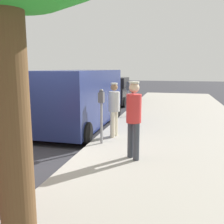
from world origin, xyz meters
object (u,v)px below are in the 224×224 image
(parking_meter_far, at_px, (128,93))
(parked_van, at_px, (80,97))
(parking_meter_near, at_px, (101,107))
(parked_sedan_ahead, at_px, (115,92))
(pedestrian_in_red, at_px, (134,115))
(pedestrian_in_gray, at_px, (114,106))

(parking_meter_far, height_order, parked_van, parked_van)
(parking_meter_near, height_order, parked_sedan_ahead, parking_meter_near)
(parked_van, bearing_deg, parked_sedan_ahead, 92.41)
(pedestrian_in_red, xyz_separation_m, parked_sedan_ahead, (-2.84, 10.01, -0.43))
(parked_van, bearing_deg, pedestrian_in_gray, -41.83)
(pedestrian_in_red, bearing_deg, parked_sedan_ahead, 105.82)
(parking_meter_near, xyz_separation_m, parking_meter_far, (0.00, 4.04, 0.00))
(pedestrian_in_red, height_order, parked_sedan_ahead, pedestrian_in_red)
(parking_meter_far, height_order, pedestrian_in_gray, pedestrian_in_gray)
(pedestrian_in_red, bearing_deg, parking_meter_near, 137.09)
(parking_meter_near, height_order, parking_meter_far, same)
(pedestrian_in_red, height_order, parked_van, parked_van)
(parking_meter_far, xyz_separation_m, parked_van, (-1.50, -1.77, -0.03))
(parking_meter_far, relative_size, parked_van, 0.29)
(parking_meter_far, distance_m, parked_van, 2.32)
(pedestrian_in_gray, distance_m, parked_sedan_ahead, 8.51)
(pedestrian_in_gray, xyz_separation_m, parked_sedan_ahead, (-1.96, 8.27, -0.34))
(parking_meter_near, xyz_separation_m, parked_sedan_ahead, (-1.79, 9.03, -0.43))
(parking_meter_far, distance_m, parked_sedan_ahead, 5.33)
(parking_meter_near, distance_m, pedestrian_in_gray, 0.79)
(parking_meter_near, distance_m, parking_meter_far, 4.04)
(pedestrian_in_red, bearing_deg, pedestrian_in_gray, 116.75)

